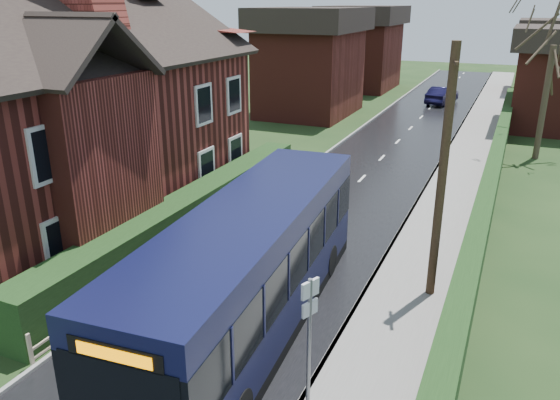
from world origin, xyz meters
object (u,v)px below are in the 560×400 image
at_px(telegraph_pole, 442,178).
at_px(brick_house, 69,107).
at_px(bus_stop_sign, 309,325).
at_px(bus, 251,271).
at_px(car_silver, 252,197).
at_px(car_green, 233,239).

bearing_deg(telegraph_pole, brick_house, 161.84).
distance_m(bus_stop_sign, telegraph_pole, 6.11).
distance_m(bus, bus_stop_sign, 3.26).
xyz_separation_m(brick_house, car_silver, (5.93, 3.03, -3.67)).
distance_m(brick_house, car_silver, 7.61).
relative_size(bus_stop_sign, telegraph_pole, 0.42).
bearing_deg(car_green, brick_house, 177.20).
xyz_separation_m(car_green, bus_stop_sign, (4.80, -5.67, 1.34)).
height_order(brick_house, car_green, brick_house).
relative_size(brick_house, bus, 1.30).
distance_m(car_silver, bus_stop_sign, 11.29).
height_order(car_silver, bus_stop_sign, bus_stop_sign).
bearing_deg(car_green, bus, -52.02).
height_order(brick_house, bus, brick_house).
height_order(brick_house, bus_stop_sign, brick_house).
bearing_deg(telegraph_pole, car_silver, 138.52).
relative_size(car_silver, bus_stop_sign, 1.36).
bearing_deg(bus, bus_stop_sign, -46.43).
bearing_deg(bus_stop_sign, car_silver, 144.39).
bearing_deg(telegraph_pole, car_green, 165.13).
xyz_separation_m(car_silver, car_green, (1.20, -3.81, -0.04)).
relative_size(bus, car_green, 2.46).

